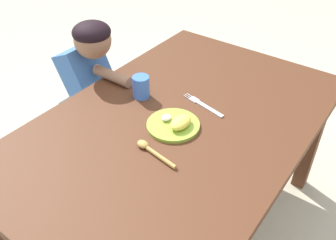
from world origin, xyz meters
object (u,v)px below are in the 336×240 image
(plate, at_px, (175,124))
(fork, at_px, (204,106))
(spoon, at_px, (151,150))
(drinking_cup, at_px, (141,87))
(person, at_px, (90,99))

(plate, distance_m, fork, 0.18)
(plate, bearing_deg, spoon, -174.91)
(plate, xyz_separation_m, drinking_cup, (0.09, 0.23, 0.03))
(person, bearing_deg, fork, 96.74)
(spoon, bearing_deg, fork, -81.61)
(spoon, relative_size, drinking_cup, 1.95)
(spoon, height_order, drinking_cup, drinking_cup)
(fork, height_order, person, person)
(plate, relative_size, fork, 0.96)
(plate, height_order, fork, plate)
(person, bearing_deg, plate, 79.70)
(drinking_cup, bearing_deg, spoon, -135.14)
(person, bearing_deg, drinking_cup, 86.54)
(fork, bearing_deg, person, 19.04)
(spoon, bearing_deg, person, -15.35)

